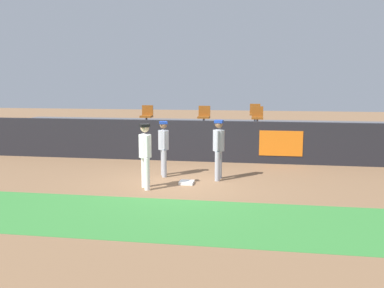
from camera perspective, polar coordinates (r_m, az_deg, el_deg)
The scene contains 12 objects.
ground_plane at distance 11.96m, azimuth -1.64°, elevation -5.32°, with size 60.00×60.00×0.00m, color #846042.
grass_foreground_strip at distance 9.01m, azimuth -5.37°, elevation -10.07°, with size 18.00×2.80×0.01m, color #388438.
first_base at distance 11.76m, azimuth -0.76°, elevation -5.36°, with size 0.40×0.40×0.08m, color white.
player_fielder_home at distance 11.13m, azimuth -6.50°, elevation -1.05°, with size 0.46×0.57×1.77m.
player_runner_visitor at distance 12.57m, azimuth -3.97°, elevation -0.08°, with size 0.41×0.45×1.69m.
player_coach_visitor at distance 12.08m, azimuth 3.71°, elevation -0.21°, with size 0.37×0.50×1.78m.
field_wall at distance 14.97m, azimuth 0.70°, elevation 0.42°, with size 18.00×0.26×1.48m.
bleacher_platform at distance 17.52m, azimuth 1.86°, elevation 0.99°, with size 18.00×4.80×1.09m, color #59595E.
seat_front_center at distance 16.29m, azimuth 1.68°, elevation 4.01°, with size 0.46×0.44×0.84m.
seat_front_right at distance 16.16m, azimuth 9.06°, elevation 3.86°, with size 0.44×0.44×0.84m.
seat_front_left at distance 16.74m, azimuth -6.28°, elevation 4.09°, with size 0.45×0.44×0.84m.
seat_back_right at distance 17.95m, azimuth 8.73°, elevation 4.34°, with size 0.45×0.44×0.84m.
Camera 1 is at (2.14, -11.40, 2.90)m, focal length 38.44 mm.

